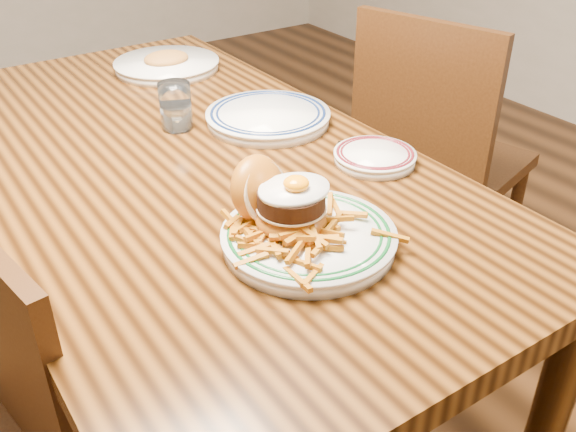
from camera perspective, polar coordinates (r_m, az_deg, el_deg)
floor at (r=1.85m, az=-7.31°, el=-15.90°), size 6.00×6.00×0.00m
table at (r=1.43m, az=-9.07°, el=2.32°), size 0.85×1.60×0.75m
chair_right at (r=1.99m, az=12.91°, el=5.25°), size 0.53×0.53×0.93m
main_plate at (r=1.06m, az=1.09°, el=-0.66°), size 0.29×0.31×0.14m
side_plate at (r=1.34m, az=7.72°, el=5.30°), size 0.17×0.18×0.03m
rear_plate at (r=1.52m, az=-1.78°, el=8.86°), size 0.29×0.29×0.03m
water_glass at (r=1.50m, az=-9.94°, el=9.37°), size 0.07×0.07×0.11m
far_plate at (r=1.91m, az=-10.73°, el=13.13°), size 0.30×0.30×0.05m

